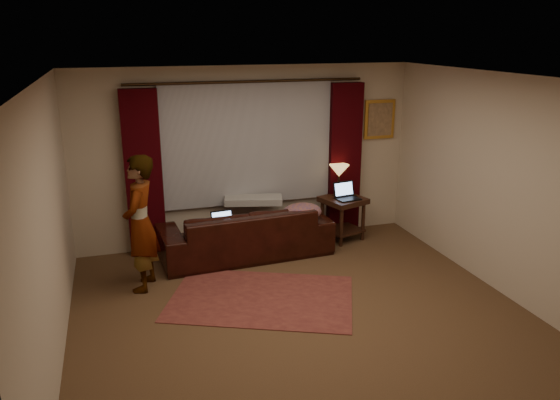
% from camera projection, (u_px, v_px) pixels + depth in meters
% --- Properties ---
extents(floor, '(5.00, 5.00, 0.01)m').
position_uv_depth(floor, '(303.00, 317.00, 6.09)').
color(floor, brown).
rests_on(floor, ground).
extents(ceiling, '(5.00, 5.00, 0.02)m').
position_uv_depth(ceiling, '(306.00, 79.00, 5.32)').
color(ceiling, silver).
rests_on(ceiling, ground).
extents(wall_back, '(5.00, 0.02, 2.60)m').
position_uv_depth(wall_back, '(247.00, 156.00, 7.98)').
color(wall_back, beige).
rests_on(wall_back, ground).
extents(wall_front, '(5.00, 0.02, 2.60)m').
position_uv_depth(wall_front, '(439.00, 322.00, 3.42)').
color(wall_front, beige).
rests_on(wall_front, ground).
extents(wall_left, '(0.02, 5.00, 2.60)m').
position_uv_depth(wall_left, '(48.00, 230.00, 5.00)').
color(wall_left, beige).
rests_on(wall_left, ground).
extents(wall_right, '(0.02, 5.00, 2.60)m').
position_uv_depth(wall_right, '(505.00, 187.00, 6.41)').
color(wall_right, beige).
rests_on(wall_right, ground).
extents(sheer_curtain, '(2.50, 0.05, 1.80)m').
position_uv_depth(sheer_curtain, '(248.00, 143.00, 7.87)').
color(sheer_curtain, '#97989F').
rests_on(sheer_curtain, wall_back).
extents(drape_left, '(0.50, 0.14, 2.30)m').
position_uv_depth(drape_left, '(143.00, 173.00, 7.50)').
color(drape_left, black).
rests_on(drape_left, floor).
extents(drape_right, '(0.50, 0.14, 2.30)m').
position_uv_depth(drape_right, '(344.00, 159.00, 8.34)').
color(drape_right, black).
rests_on(drape_right, floor).
extents(curtain_rod, '(0.04, 0.04, 3.40)m').
position_uv_depth(curtain_rod, '(248.00, 82.00, 7.57)').
color(curtain_rod, black).
rests_on(curtain_rod, wall_back).
extents(picture_frame, '(0.50, 0.04, 0.60)m').
position_uv_depth(picture_frame, '(379.00, 119.00, 8.42)').
color(picture_frame, '#C78A30').
rests_on(picture_frame, wall_back).
extents(sofa, '(2.44, 1.18, 0.96)m').
position_uv_depth(sofa, '(245.00, 223.00, 7.64)').
color(sofa, black).
rests_on(sofa, floor).
extents(throw_blanket, '(0.88, 0.52, 0.10)m').
position_uv_depth(throw_blanket, '(253.00, 183.00, 7.84)').
color(throw_blanket, '#9C9A96').
rests_on(throw_blanket, sofa).
extents(clothing_pile, '(0.68, 0.60, 0.24)m').
position_uv_depth(clothing_pile, '(302.00, 212.00, 7.70)').
color(clothing_pile, '#81515B').
rests_on(clothing_pile, sofa).
extents(laptop_sofa, '(0.34, 0.36, 0.22)m').
position_uv_depth(laptop_sofa, '(224.00, 221.00, 7.37)').
color(laptop_sofa, black).
rests_on(laptop_sofa, sofa).
extents(area_rug, '(2.53, 2.17, 0.01)m').
position_uv_depth(area_rug, '(262.00, 298.00, 6.50)').
color(area_rug, brown).
rests_on(area_rug, floor).
extents(end_table, '(0.72, 0.72, 0.66)m').
position_uv_depth(end_table, '(343.00, 218.00, 8.28)').
color(end_table, black).
rests_on(end_table, floor).
extents(tiffany_lamp, '(0.41, 0.41, 0.48)m').
position_uv_depth(tiffany_lamp, '(339.00, 180.00, 8.22)').
color(tiffany_lamp, '#9F8348').
rests_on(tiffany_lamp, end_table).
extents(laptop_table, '(0.39, 0.42, 0.25)m').
position_uv_depth(laptop_table, '(348.00, 191.00, 8.07)').
color(laptop_table, black).
rests_on(laptop_table, end_table).
extents(person, '(0.62, 0.62, 1.68)m').
position_uv_depth(person, '(140.00, 224.00, 6.54)').
color(person, '#9C9A96').
rests_on(person, floor).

